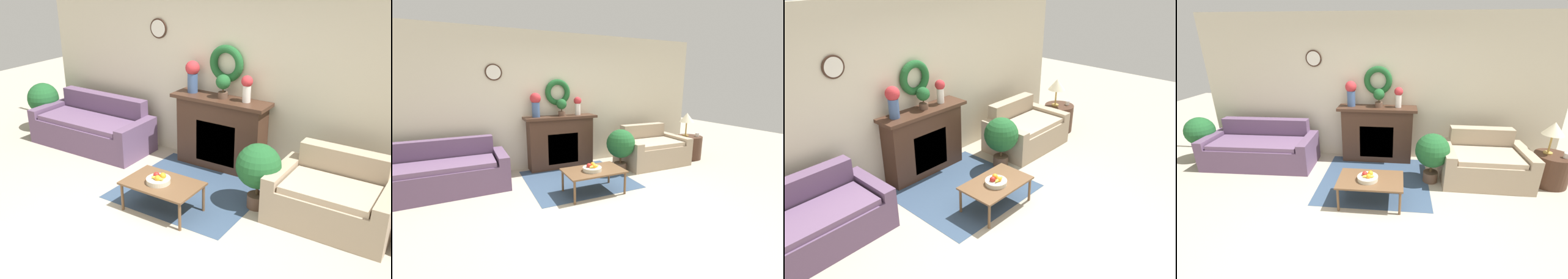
# 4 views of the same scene
# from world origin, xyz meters

# --- Properties ---
(ground_plane) EXTENTS (16.00, 16.00, 0.00)m
(ground_plane) POSITION_xyz_m (0.00, 0.00, 0.00)
(ground_plane) COLOR #ADA38E
(floor_rug) EXTENTS (1.80, 1.69, 0.01)m
(floor_rug) POSITION_xyz_m (0.01, 1.37, 0.00)
(floor_rug) COLOR #334760
(floor_rug) RESTS_ON ground_plane
(wall_back) EXTENTS (6.80, 0.18, 2.70)m
(wall_back) POSITION_xyz_m (-0.00, 2.39, 1.36)
(wall_back) COLOR beige
(wall_back) RESTS_ON ground_plane
(fireplace) EXTENTS (1.46, 0.41, 1.07)m
(fireplace) POSITION_xyz_m (-0.02, 2.18, 0.54)
(fireplace) COLOR #42281C
(fireplace) RESTS_ON ground_plane
(couch_left) EXTENTS (2.03, 0.90, 0.81)m
(couch_left) POSITION_xyz_m (-2.18, 1.77, 0.30)
(couch_left) COLOR #604766
(couch_left) RESTS_ON ground_plane
(loveseat_right) EXTENTS (1.41, 0.94, 0.82)m
(loveseat_right) POSITION_xyz_m (1.83, 1.59, 0.30)
(loveseat_right) COLOR tan
(loveseat_right) RESTS_ON ground_plane
(coffee_table) EXTENTS (0.93, 0.59, 0.38)m
(coffee_table) POSITION_xyz_m (0.01, 0.72, 0.35)
(coffee_table) COLOR brown
(coffee_table) RESTS_ON ground_plane
(fruit_bowl) EXTENTS (0.30, 0.30, 0.12)m
(fruit_bowl) POSITION_xyz_m (-0.02, 0.69, 0.43)
(fruit_bowl) COLOR beige
(fruit_bowl) RESTS_ON coffee_table
(side_table_by_loveseat) EXTENTS (0.56, 0.56, 0.52)m
(side_table_by_loveseat) POSITION_xyz_m (2.88, 1.54, 0.26)
(side_table_by_loveseat) COLOR #42281C
(side_table_by_loveseat) RESTS_ON ground_plane
(table_lamp) EXTENTS (0.32, 0.32, 0.53)m
(table_lamp) POSITION_xyz_m (2.81, 1.60, 0.94)
(table_lamp) COLOR #B28E42
(table_lamp) RESTS_ON side_table_by_loveseat
(mug) EXTENTS (0.08, 0.08, 0.08)m
(mug) POSITION_xyz_m (3.01, 1.44, 0.56)
(mug) COLOR silver
(mug) RESTS_ON side_table_by_loveseat
(vase_on_mantel_left) EXTENTS (0.21, 0.21, 0.47)m
(vase_on_mantel_left) POSITION_xyz_m (-0.50, 2.19, 1.35)
(vase_on_mantel_left) COLOR #3D5684
(vase_on_mantel_left) RESTS_ON fireplace
(vase_on_mantel_right) EXTENTS (0.16, 0.16, 0.37)m
(vase_on_mantel_right) POSITION_xyz_m (0.37, 2.19, 1.29)
(vase_on_mantel_right) COLOR silver
(vase_on_mantel_right) RESTS_ON fireplace
(potted_plant_on_mantel) EXTENTS (0.21, 0.21, 0.34)m
(potted_plant_on_mantel) POSITION_xyz_m (0.01, 2.17, 1.28)
(potted_plant_on_mantel) COLOR brown
(potted_plant_on_mantel) RESTS_ON fireplace
(potted_plant_floor_by_couch) EXTENTS (0.54, 0.54, 0.86)m
(potted_plant_floor_by_couch) POSITION_xyz_m (-3.40, 1.83, 0.54)
(potted_plant_floor_by_couch) COLOR brown
(potted_plant_floor_by_couch) RESTS_ON ground_plane
(potted_plant_floor_by_loveseat) EXTENTS (0.56, 0.56, 0.85)m
(potted_plant_floor_by_loveseat) POSITION_xyz_m (0.95, 1.42, 0.54)
(potted_plant_floor_by_loveseat) COLOR brown
(potted_plant_floor_by_loveseat) RESTS_ON ground_plane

